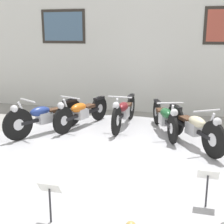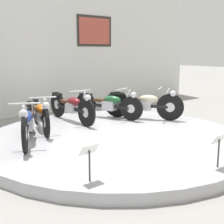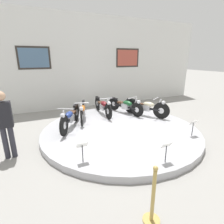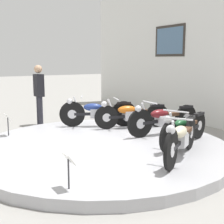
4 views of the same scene
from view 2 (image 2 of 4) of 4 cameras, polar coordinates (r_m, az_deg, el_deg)
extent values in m
plane|color=gray|center=(6.41, 0.73, -5.86)|extent=(60.00, 60.00, 0.00)
cylinder|color=#ADADB2|center=(6.38, 0.73, -5.07)|extent=(5.30, 5.30, 0.19)
cube|color=silver|center=(9.52, -15.55, 13.22)|extent=(14.00, 0.20, 4.57)
cube|color=#2D2823|center=(10.68, -3.20, 14.55)|extent=(1.40, 0.02, 1.00)
cube|color=#B24C3D|center=(10.67, -3.18, 14.56)|extent=(1.24, 0.02, 0.84)
cylinder|color=black|center=(5.43, -15.67, -3.74)|extent=(0.37, 0.61, 0.67)
cylinder|color=silver|center=(5.43, -15.67, -3.74)|extent=(0.17, 0.24, 0.23)
cylinder|color=black|center=(6.74, -14.79, -0.84)|extent=(0.37, 0.61, 0.67)
cylinder|color=silver|center=(6.74, -14.79, -0.84)|extent=(0.17, 0.24, 0.23)
cube|color=black|center=(6.08, -15.18, -2.13)|extent=(0.66, 1.12, 0.07)
cube|color=silver|center=(6.04, -15.22, -2.03)|extent=(0.33, 0.38, 0.24)
ellipsoid|color=navy|center=(5.91, -15.36, -0.74)|extent=(0.43, 0.53, 0.20)
cube|color=#472D1E|center=(6.27, -15.11, -0.43)|extent=(0.33, 0.38, 0.07)
cube|color=black|center=(6.69, -14.91, 1.53)|extent=(0.26, 0.36, 0.06)
cylinder|color=silver|center=(5.53, -15.66, -1.35)|extent=(0.16, 0.24, 0.54)
cylinder|color=silver|center=(5.58, -15.71, 1.50)|extent=(0.49, 0.29, 0.03)
sphere|color=silver|center=(5.29, -15.91, -0.35)|extent=(0.15, 0.15, 0.15)
cylinder|color=black|center=(6.28, -11.98, -1.86)|extent=(0.24, 0.59, 0.60)
cylinder|color=silver|center=(6.28, -11.98, -1.86)|extent=(0.13, 0.22, 0.21)
cylinder|color=black|center=(7.58, -13.76, 0.28)|extent=(0.24, 0.59, 0.60)
cylinder|color=silver|center=(7.58, -13.76, 0.28)|extent=(0.13, 0.22, 0.21)
cube|color=black|center=(6.93, -12.96, -0.69)|extent=(0.45, 1.20, 0.07)
cube|color=silver|center=(6.89, -12.91, -0.59)|extent=(0.29, 0.37, 0.24)
ellipsoid|color=#D16619|center=(6.76, -12.84, 0.58)|extent=(0.36, 0.52, 0.20)
cube|color=#472D1E|center=(7.12, -13.29, 0.75)|extent=(0.29, 0.37, 0.07)
cube|color=black|center=(7.54, -13.85, 2.20)|extent=(0.21, 0.37, 0.06)
cylinder|color=silver|center=(6.38, -12.29, 0.17)|extent=(0.12, 0.25, 0.54)
cylinder|color=silver|center=(6.44, -12.55, 2.61)|extent=(0.52, 0.20, 0.03)
sphere|color=silver|center=(6.15, -12.01, 1.11)|extent=(0.15, 0.15, 0.15)
cylinder|color=black|center=(7.03, -4.70, -0.08)|extent=(0.08, 0.65, 0.65)
cylinder|color=silver|center=(7.03, -4.70, -0.08)|extent=(0.07, 0.23, 0.23)
cylinder|color=black|center=(8.18, -9.93, 1.37)|extent=(0.08, 0.65, 0.65)
cylinder|color=silver|center=(8.18, -9.93, 1.37)|extent=(0.07, 0.23, 0.23)
cube|color=black|center=(7.60, -7.51, 0.70)|extent=(0.11, 1.24, 0.07)
cube|color=silver|center=(7.56, -7.36, 0.81)|extent=(0.21, 0.33, 0.24)
ellipsoid|color=maroon|center=(7.45, -7.00, 1.91)|extent=(0.24, 0.49, 0.20)
cube|color=#472D1E|center=(7.76, -8.37, 1.95)|extent=(0.21, 0.33, 0.07)
cube|color=black|center=(8.13, -9.99, 3.29)|extent=(0.11, 0.36, 0.06)
cylinder|color=silver|center=(7.12, -5.39, 1.68)|extent=(0.05, 0.25, 0.54)
cylinder|color=silver|center=(7.17, -5.89, 3.84)|extent=(0.54, 0.05, 0.03)
sphere|color=silver|center=(6.92, -4.47, 2.61)|extent=(0.15, 0.15, 0.15)
cylinder|color=black|center=(7.62, 3.56, 0.62)|extent=(0.25, 0.58, 0.60)
cylinder|color=silver|center=(7.62, 3.56, 0.62)|extent=(0.13, 0.22, 0.21)
cylinder|color=black|center=(8.31, -4.78, 1.48)|extent=(0.25, 0.58, 0.60)
cylinder|color=silver|center=(8.31, -4.78, 1.48)|extent=(0.13, 0.22, 0.21)
cube|color=black|center=(7.94, -0.79, 1.07)|extent=(0.48, 1.19, 0.07)
cube|color=silver|center=(7.92, -0.55, 1.19)|extent=(0.30, 0.37, 0.24)
ellipsoid|color=#1E562D|center=(7.84, 0.08, 2.28)|extent=(0.37, 0.53, 0.20)
cube|color=#472D1E|center=(8.03, -2.14, 2.19)|extent=(0.30, 0.37, 0.07)
cube|color=black|center=(8.27, -4.81, 3.23)|extent=(0.22, 0.37, 0.06)
cylinder|color=silver|center=(7.65, 2.58, 2.20)|extent=(0.13, 0.25, 0.54)
cylinder|color=silver|center=(7.67, 1.88, 4.18)|extent=(0.52, 0.21, 0.03)
sphere|color=silver|center=(7.54, 3.99, 3.12)|extent=(0.15, 0.15, 0.15)
cylinder|color=black|center=(7.75, 10.59, 0.87)|extent=(0.40, 0.59, 0.66)
cylinder|color=silver|center=(7.75, 10.59, 0.87)|extent=(0.18, 0.23, 0.23)
cylinder|color=black|center=(8.02, 0.98, 1.40)|extent=(0.40, 0.59, 0.66)
cylinder|color=silver|center=(8.02, 0.98, 1.40)|extent=(0.18, 0.23, 0.23)
cube|color=black|center=(7.86, 5.70, 1.15)|extent=(0.72, 1.09, 0.07)
cube|color=silver|center=(7.85, 5.99, 1.27)|extent=(0.34, 0.38, 0.24)
ellipsoid|color=beige|center=(7.80, 6.73, 2.39)|extent=(0.44, 0.52, 0.20)
cube|color=#472D1E|center=(7.88, 4.15, 2.24)|extent=(0.34, 0.38, 0.07)
cube|color=black|center=(7.98, 0.99, 3.40)|extent=(0.28, 0.36, 0.06)
cylinder|color=silver|center=(7.74, 9.55, 2.39)|extent=(0.17, 0.24, 0.54)
cylinder|color=silver|center=(7.72, 8.81, 4.34)|extent=(0.47, 0.32, 0.03)
sphere|color=silver|center=(7.69, 11.12, 3.34)|extent=(0.15, 0.15, 0.15)
cylinder|color=#333338|center=(4.14, -4.13, -9.80)|extent=(0.02, 0.02, 0.42)
cube|color=white|center=(4.06, -4.17, -6.84)|extent=(0.26, 0.11, 0.15)
cylinder|color=#333338|center=(4.86, 18.88, -7.16)|extent=(0.02, 0.02, 0.42)
cube|color=white|center=(4.80, 19.05, -4.61)|extent=(0.26, 0.11, 0.15)
camera|label=1|loc=(5.54, 57.22, 10.67)|focal=50.00mm
camera|label=3|loc=(1.59, 70.45, 28.15)|focal=28.00mm
camera|label=4|loc=(9.63, 41.22, 8.84)|focal=50.00mm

